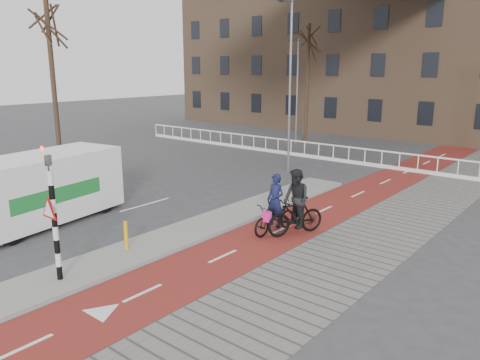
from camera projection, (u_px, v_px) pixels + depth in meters
The scene contains 15 objects.
ground at pixel (137, 265), 13.31m from camera, with size 120.00×120.00×0.00m, color #38383A.
bike_lane at pixel (347, 199), 19.88m from camera, with size 2.50×60.00×0.01m, color maroon.
sidewalk at pixel (413, 212), 18.15m from camera, with size 3.00×60.00×0.01m, color slate.
curb_island at pixel (214, 222), 16.73m from camera, with size 1.80×16.00×0.12m, color gray.
traffic_signal at pixel (53, 210), 11.69m from camera, with size 0.80×0.80×3.68m.
bollard at pixel (126, 235), 14.03m from camera, with size 0.12×0.12×0.88m, color #DEA40C.
cyclist_near at pixel (275, 213), 15.69m from camera, with size 0.86×2.02×2.04m.
cyclist_far at pixel (296, 208), 15.49m from camera, with size 1.42×2.16×2.22m.
van at pixel (41, 188), 16.65m from camera, with size 3.17×6.02×2.46m.
railing at pixel (304, 152), 29.07m from camera, with size 28.00×0.10×0.99m.
townhouse_row at pixel (429, 37), 37.30m from camera, with size 46.00×10.00×15.90m.
tree_left at pixel (54, 92), 22.74m from camera, with size 0.24×0.24×8.60m, color black.
tree_mid at pixel (307, 84), 34.11m from camera, with size 0.25×0.25×8.46m, color black.
streetlight_near at pixel (290, 90), 23.90m from camera, with size 0.12×0.12×8.69m, color slate.
streetlight_left at pixel (297, 92), 33.46m from camera, with size 0.12×0.12×7.36m, color slate.
Camera 1 is at (10.14, -7.66, 5.49)m, focal length 35.00 mm.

